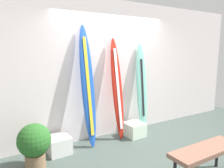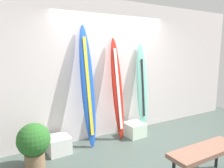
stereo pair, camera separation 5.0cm
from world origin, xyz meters
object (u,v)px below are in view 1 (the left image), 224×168
(surfboard_cobalt, at_px, (88,87))
(potted_plant, at_px, (34,143))
(surfboard_seafoam, at_px, (142,88))
(bench, at_px, (206,152))
(surfboard_crimson, at_px, (117,90))
(display_block_left, at_px, (59,145))
(display_block_center, at_px, (134,129))

(surfboard_cobalt, bearing_deg, potted_plant, -161.41)
(potted_plant, bearing_deg, surfboard_cobalt, 18.59)
(surfboard_seafoam, distance_m, bench, 2.07)
(surfboard_seafoam, distance_m, potted_plant, 2.49)
(surfboard_seafoam, bearing_deg, surfboard_crimson, -172.83)
(surfboard_crimson, bearing_deg, potted_plant, -167.94)
(potted_plant, bearing_deg, surfboard_crimson, 12.06)
(surfboard_cobalt, xyz_separation_m, surfboard_crimson, (0.65, 0.01, -0.11))
(display_block_left, distance_m, potted_plant, 0.59)
(display_block_left, xyz_separation_m, bench, (1.52, -1.79, 0.26))
(display_block_left, relative_size, display_block_center, 0.99)
(display_block_left, bearing_deg, display_block_center, -2.12)
(display_block_center, bearing_deg, surfboard_cobalt, 172.96)
(surfboard_crimson, bearing_deg, display_block_center, -21.03)
(surfboard_crimson, distance_m, display_block_left, 1.52)
(surfboard_cobalt, xyz_separation_m, potted_plant, (-1.05, -0.35, -0.72))
(display_block_left, xyz_separation_m, display_block_center, (1.59, -0.06, -0.01))
(surfboard_cobalt, height_order, bench, surfboard_cobalt)
(surfboard_seafoam, xyz_separation_m, display_block_left, (-1.94, -0.16, -0.81))
(surfboard_cobalt, distance_m, display_block_center, 1.40)
(surfboard_seafoam, relative_size, display_block_left, 4.97)
(display_block_left, distance_m, display_block_center, 1.60)
(display_block_center, distance_m, bench, 1.75)
(display_block_left, bearing_deg, surfboard_seafoam, 4.75)
(surfboard_cobalt, bearing_deg, bench, -63.48)
(display_block_center, relative_size, potted_plant, 0.56)
(display_block_left, height_order, display_block_center, display_block_left)
(surfboard_cobalt, distance_m, display_block_left, 1.14)
(surfboard_cobalt, relative_size, surfboard_seafoam, 1.17)
(surfboard_crimson, xyz_separation_m, surfboard_seafoam, (0.69, 0.09, -0.05))
(potted_plant, height_order, bench, potted_plant)
(surfboard_cobalt, relative_size, display_block_left, 5.80)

